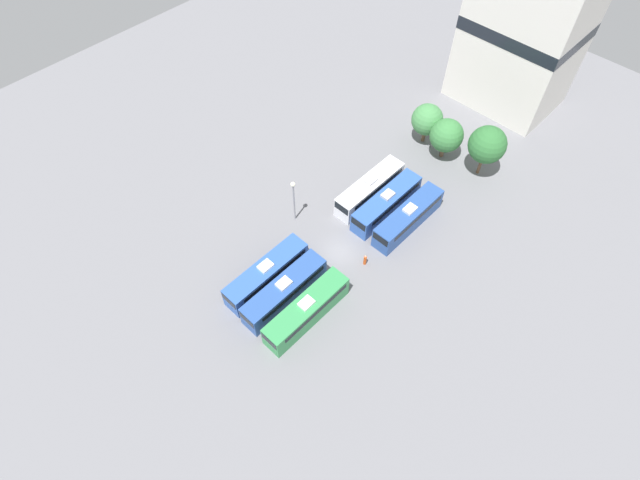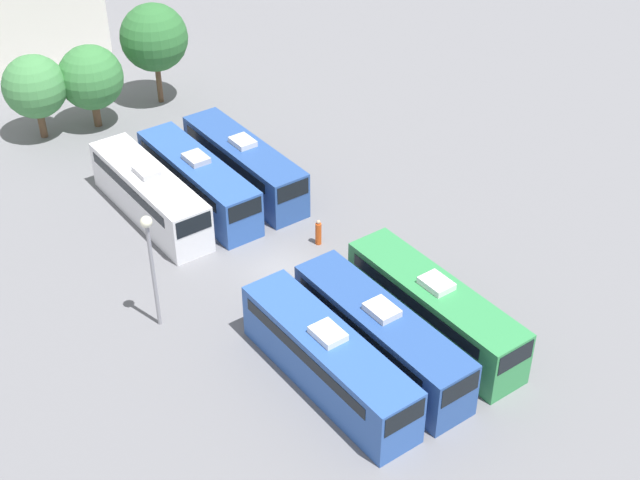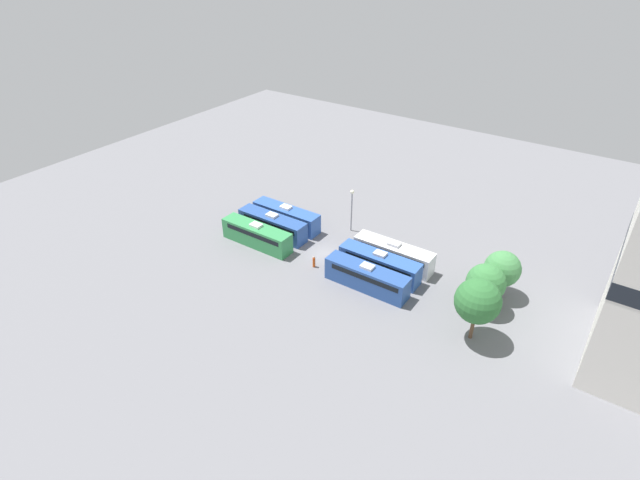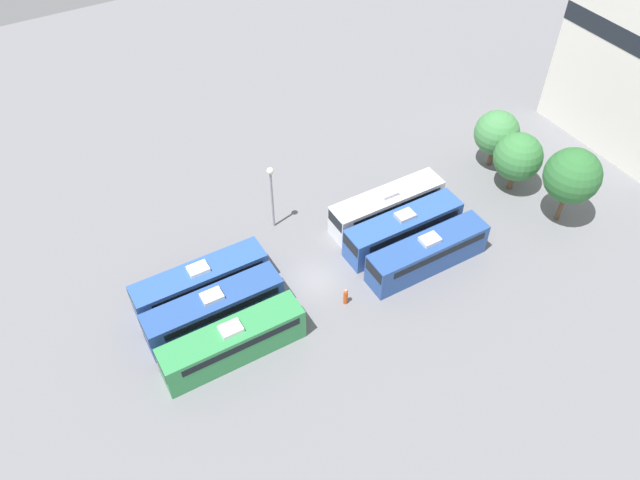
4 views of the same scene
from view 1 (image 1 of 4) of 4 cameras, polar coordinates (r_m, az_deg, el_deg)
name	(u,v)px [view 1 (image 1 of 4)]	position (r m, az deg, el deg)	size (l,w,h in m)	color
ground_plane	(340,252)	(60.40, 2.28, -1.37)	(120.26, 120.26, 0.00)	slate
bus_0	(267,273)	(56.99, -6.09, -3.82)	(2.56, 10.96, 3.38)	#2D56A8
bus_1	(285,291)	(55.64, -4.05, -5.78)	(2.56, 10.96, 3.38)	#284C93
bus_2	(307,310)	(54.34, -1.51, -7.99)	(2.56, 10.96, 3.38)	#338C4C
bus_3	(370,188)	(64.90, 5.72, 5.91)	(2.56, 10.96, 3.38)	silver
bus_4	(387,203)	(63.51, 7.63, 4.24)	(2.56, 10.96, 3.38)	#2D56A8
bus_5	(408,217)	(62.45, 10.06, 2.62)	(2.56, 10.96, 3.38)	#284C93
worker_person	(365,260)	(58.99, 5.17, -2.30)	(0.36, 0.36, 1.65)	#CC4C19
light_pole	(294,194)	(59.99, -3.04, 5.24)	(0.60, 0.60, 6.69)	gray
tree_0	(427,120)	(72.37, 12.15, 13.30)	(4.37, 4.37, 6.04)	brown
tree_1	(446,136)	(70.61, 14.26, 11.50)	(4.55, 4.55, 6.04)	brown
tree_2	(487,145)	(68.68, 18.58, 10.28)	(4.93, 4.93, 7.58)	brown
depot_building	(525,32)	(80.04, 22.35, 21.14)	(14.95, 11.63, 21.62)	silver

